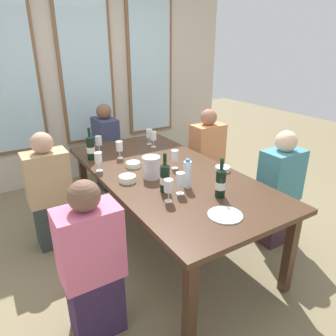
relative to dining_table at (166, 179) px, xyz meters
name	(u,v)px	position (x,y,z in m)	size (l,w,h in m)	color
ground_plane	(166,241)	(0.00, 0.00, -0.68)	(12.00, 12.00, 0.00)	#7B6C4D
back_wall_with_windows	(86,71)	(0.00, 2.04, 0.77)	(4.31, 0.10, 2.90)	beige
dining_table	(166,179)	(0.00, 0.00, 0.00)	(1.11, 2.25, 0.74)	#432B1C
white_plate_0	(225,215)	(-0.05, -0.85, 0.07)	(0.24, 0.24, 0.01)	white
metal_pitcher	(151,167)	(-0.17, -0.04, 0.16)	(0.16, 0.16, 0.19)	silver
wine_bottle_0	(165,177)	(-0.21, -0.32, 0.18)	(0.08, 0.08, 0.31)	black
wine_bottle_1	(221,182)	(0.10, -0.62, 0.18)	(0.08, 0.08, 0.31)	black
wine_bottle_2	(91,147)	(-0.46, 0.66, 0.19)	(0.08, 0.08, 0.32)	black
tasting_bowl_0	(133,165)	(-0.20, 0.26, 0.09)	(0.13, 0.13, 0.05)	white
tasting_bowl_1	(223,169)	(0.45, -0.25, 0.09)	(0.13, 0.13, 0.04)	white
tasting_bowl_2	(127,179)	(-0.38, -0.01, 0.09)	(0.14, 0.14, 0.05)	white
water_bottle	(187,174)	(-0.02, -0.35, 0.18)	(0.06, 0.06, 0.24)	white
wine_glass_0	(168,186)	(-0.27, -0.48, 0.19)	(0.07, 0.07, 0.17)	white
wine_glass_1	(149,134)	(0.26, 0.79, 0.19)	(0.07, 0.07, 0.17)	white
wine_glass_2	(99,141)	(-0.32, 0.83, 0.18)	(0.07, 0.07, 0.17)	white
wine_glass_3	(119,147)	(-0.21, 0.55, 0.18)	(0.07, 0.07, 0.17)	white
wine_glass_4	(175,156)	(0.11, 0.03, 0.19)	(0.07, 0.07, 0.17)	white
wine_glass_5	(180,180)	(-0.13, -0.42, 0.18)	(0.07, 0.07, 0.17)	white
wine_glass_6	(98,158)	(-0.50, 0.34, 0.19)	(0.07, 0.07, 0.17)	white
wine_glass_7	(153,137)	(0.25, 0.68, 0.18)	(0.07, 0.07, 0.17)	white
seated_person_0	(50,194)	(-0.91, 0.55, -0.15)	(0.38, 0.24, 1.11)	#2F3736
seated_person_1	(207,157)	(0.91, 0.56, -0.15)	(0.38, 0.24, 1.11)	#242731
seated_person_2	(92,266)	(-0.91, -0.61, -0.15)	(0.38, 0.24, 1.11)	#322142
seated_person_3	(279,192)	(0.91, -0.52, -0.15)	(0.38, 0.24, 1.11)	#39242C
seated_person_4	(107,149)	(0.00, 1.48, -0.15)	(0.24, 0.38, 1.11)	#2B3531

